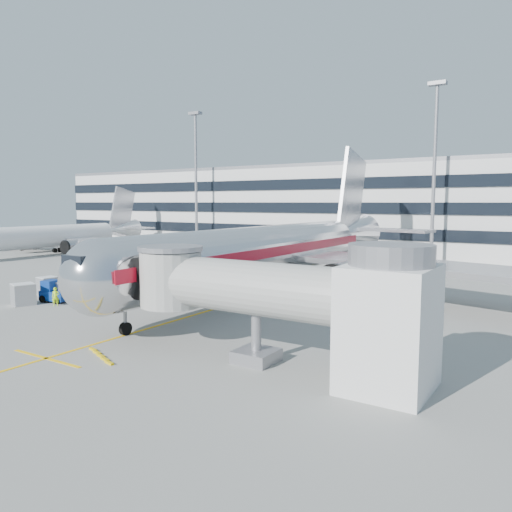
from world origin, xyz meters
The scene contains 15 objects.
ground centered at (0.00, 0.00, 0.00)m, with size 180.00×180.00×0.00m, color gray.
lead_in_line centered at (0.00, 10.00, 0.01)m, with size 0.25×70.00×0.01m, color yellow.
stop_bar centered at (0.00, -14.00, 0.01)m, with size 6.00×0.25×0.01m, color yellow.
main_jet centered at (0.00, 11.72, 4.23)m, with size 50.95×48.70×16.06m.
jet_bridge centered at (12.18, -8.00, 3.87)m, with size 17.80×4.50×7.00m.
terminal centered at (0.00, 57.95, 7.80)m, with size 150.00×24.25×15.60m.
light_mast_west centered at (-35.00, 42.00, 14.88)m, with size 2.40×1.20×25.45m.
light_mast_centre centered at (8.00, 42.00, 14.88)m, with size 2.40×1.20×25.45m.
second_jet centered at (-50.34, 22.80, 3.18)m, with size 38.21×36.52×12.04m.
belt_loader centered at (-5.21, 5.00, 0.56)m, with size 4.24×2.07×1.98m.
baggage_tug centered at (-14.02, -3.51, 0.85)m, with size 2.81×2.03×1.95m.
cargo_container_left centered at (-13.11, -2.57, 0.88)m, with size 1.81×1.81×1.75m.
cargo_container_right centered at (-17.99, -1.45, 0.85)m, with size 1.76×1.76×1.68m.
cargo_container_front centered at (-15.16, -5.79, 0.94)m, with size 2.23×2.23×1.87m.
ramp_worker centered at (-12.33, -4.59, 0.82)m, with size 0.59×0.39×1.63m, color #BDFB1A.
Camera 1 is at (25.21, -30.89, 8.94)m, focal length 35.00 mm.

